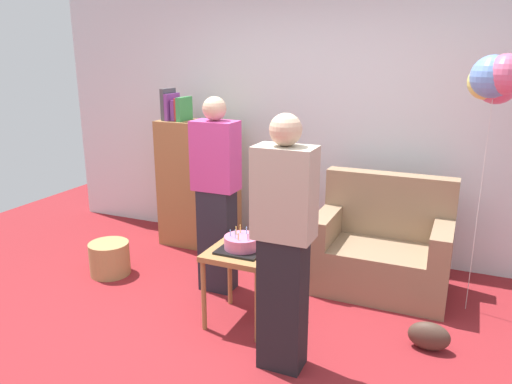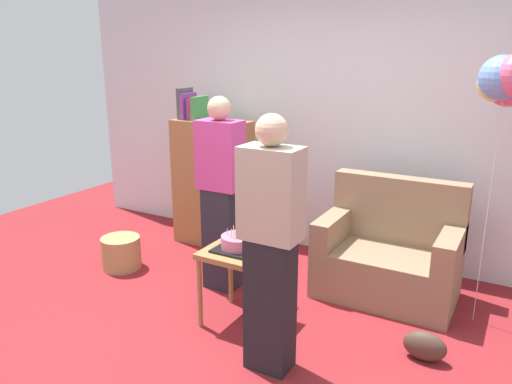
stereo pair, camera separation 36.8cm
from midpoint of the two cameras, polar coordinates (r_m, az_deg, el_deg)
ground_plane at (r=3.54m, az=-6.10°, el=-17.81°), size 8.00×8.00×0.00m
wall_back at (r=4.87m, az=5.52°, el=8.63°), size 6.00×0.10×2.70m
couch at (r=4.30m, az=12.02°, el=-6.61°), size 1.10×0.70×0.96m
bookshelf at (r=5.09m, az=-8.79°, el=1.06°), size 0.80×0.36×1.61m
side_table at (r=3.63m, az=-4.53°, el=-8.04°), size 0.48×0.48×0.58m
birthday_cake at (r=3.57m, az=-4.58°, el=-6.03°), size 0.32×0.32×0.17m
person_blowing_candles at (r=4.05m, az=-7.21°, el=-0.40°), size 0.36×0.22×1.63m
person_holding_cake at (r=2.99m, az=-0.30°, el=-6.23°), size 0.36×0.22×1.63m
wicker_basket at (r=4.76m, az=-18.74°, el=-7.33°), size 0.36×0.36×0.30m
handbag at (r=3.62m, az=16.57°, el=-15.76°), size 0.28×0.14×0.20m
balloon_bunch at (r=3.80m, az=23.52°, el=11.88°), size 0.38×0.46×1.95m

